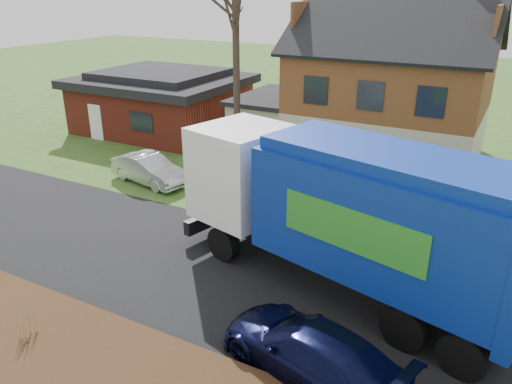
% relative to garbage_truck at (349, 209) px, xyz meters
% --- Properties ---
extents(ground, '(120.00, 120.00, 0.00)m').
position_rel_garbage_truck_xyz_m(ground, '(-4.21, -1.00, -2.68)').
color(ground, '#2F501A').
rests_on(ground, ground).
extents(road, '(80.00, 7.00, 0.02)m').
position_rel_garbage_truck_xyz_m(road, '(-4.21, -1.00, -2.67)').
color(road, black).
rests_on(road, ground).
extents(mulch_verge, '(80.00, 3.50, 0.30)m').
position_rel_garbage_truck_xyz_m(mulch_verge, '(-4.21, -6.30, -2.53)').
color(mulch_verge, black).
rests_on(mulch_verge, ground).
extents(main_house, '(12.95, 8.95, 9.26)m').
position_rel_garbage_truck_xyz_m(main_house, '(-2.72, 12.91, 1.35)').
color(main_house, beige).
rests_on(main_house, ground).
extents(ranch_house, '(9.80, 8.20, 3.70)m').
position_rel_garbage_truck_xyz_m(ranch_house, '(-16.21, 12.00, -0.87)').
color(ranch_house, maroon).
rests_on(ranch_house, ground).
extents(garbage_truck, '(11.22, 5.49, 4.65)m').
position_rel_garbage_truck_xyz_m(garbage_truck, '(0.00, 0.00, 0.00)').
color(garbage_truck, black).
rests_on(garbage_truck, ground).
extents(silver_sedan, '(4.22, 2.14, 1.33)m').
position_rel_garbage_truck_xyz_m(silver_sedan, '(-10.88, 4.16, -2.02)').
color(silver_sedan, '#B2B4BA').
rests_on(silver_sedan, ground).
extents(navy_wagon, '(5.17, 3.25, 1.40)m').
position_rel_garbage_truck_xyz_m(navy_wagon, '(0.53, -3.86, -1.98)').
color(navy_wagon, black).
rests_on(navy_wagon, ground).
extents(grass_clump_mid, '(0.31, 0.26, 0.87)m').
position_rel_garbage_truck_xyz_m(grass_clump_mid, '(-6.22, -6.29, -1.94)').
color(grass_clump_mid, '#A98B4A').
rests_on(grass_clump_mid, mulch_verge).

